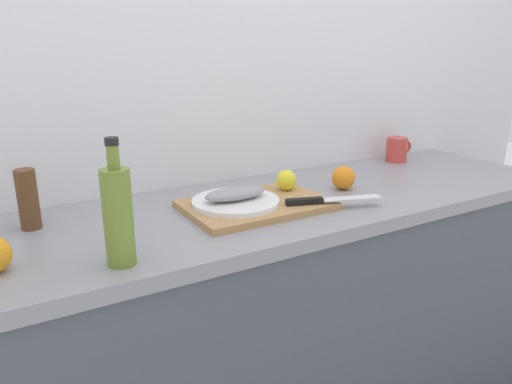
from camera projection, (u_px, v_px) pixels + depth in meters
back_wall at (240, 79)px, 1.68m from camera, size 3.20×0.05×2.50m
kitchen_counter at (288, 323)px, 1.64m from camera, size 2.00×0.60×0.90m
cutting_board at (256, 205)px, 1.41m from camera, size 0.42×0.28×0.02m
white_plate at (236, 202)px, 1.39m from camera, size 0.25×0.25×0.01m
fish_fillet at (236, 193)px, 1.38m from camera, size 0.19×0.08×0.04m
chef_knife at (322, 200)px, 1.40m from camera, size 0.28×0.12×0.02m
lemon_0 at (287, 180)px, 1.52m from camera, size 0.07×0.07×0.07m
olive_oil_bottle at (118, 215)px, 1.02m from camera, size 0.06×0.06×0.28m
coffee_mug_0 at (397, 149)px, 1.99m from camera, size 0.13×0.09×0.10m
orange_1 at (343, 178)px, 1.60m from camera, size 0.08×0.08×0.08m
pepper_mill at (28, 199)px, 1.24m from camera, size 0.05×0.05×0.16m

